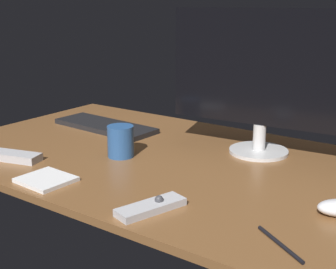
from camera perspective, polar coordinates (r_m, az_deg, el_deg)
name	(u,v)px	position (r cm, az deg, el deg)	size (l,w,h in cm)	color
desk	(163,160)	(140.53, -0.63, -3.11)	(140.00, 84.00, 2.00)	brown
monitor	(263,75)	(140.83, 11.55, 7.11)	(57.60, 18.10, 43.29)	silver
keyboard	(105,126)	(172.38, -7.71, 1.05)	(40.35, 14.01, 1.78)	black
media_remote	(151,207)	(105.14, -2.07, -8.85)	(10.00, 17.37, 3.05)	#B7B7BC
tv_remote	(10,156)	(144.98, -18.79, -2.50)	(19.01, 5.58, 2.28)	#B7B7BC
coffee_mug	(121,141)	(139.77, -5.83, -0.83)	(7.92, 7.92, 9.45)	#28518C
notepad	(46,180)	(125.24, -14.73, -5.37)	(12.98, 11.64, 1.07)	white
pen	(280,244)	(93.95, 13.56, -12.90)	(0.81, 0.81, 14.47)	black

